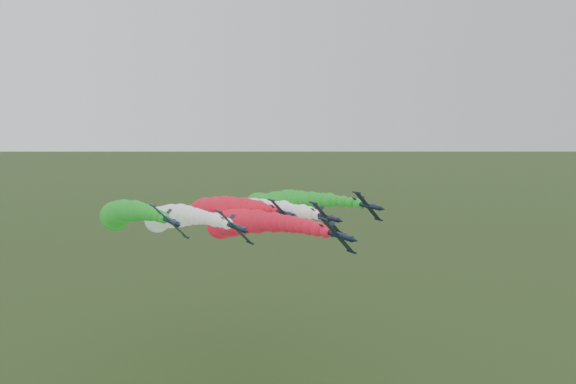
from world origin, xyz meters
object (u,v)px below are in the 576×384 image
jet_lead (239,223)px  jet_inner_left (169,218)px  jet_inner_right (240,211)px  jet_outer_left (122,213)px  jet_outer_right (275,203)px  jet_trail (215,208)px

jet_lead → jet_inner_left: bearing=131.9°
jet_inner_right → jet_outer_left: 29.22m
jet_outer_right → jet_outer_left: bearing=174.7°
jet_outer_left → jet_outer_right: jet_outer_left is taller
jet_inner_left → jet_inner_right: size_ratio=0.99×
jet_inner_left → jet_trail: jet_inner_left is taller
jet_trail → jet_lead: bearing=-102.1°
jet_lead → jet_inner_left: size_ratio=1.00×
jet_inner_left → jet_outer_right: size_ratio=0.99×
jet_lead → jet_outer_right: (19.57, 17.09, 0.74)m
jet_inner_left → jet_trail: size_ratio=1.00×
jet_inner_left → jet_outer_right: bearing=6.8°
jet_inner_left → jet_trail: 21.86m
jet_inner_right → jet_outer_right: 12.51m
jet_inner_left → jet_outer_right: 31.76m
jet_outer_left → jet_outer_right: size_ratio=1.00×
jet_inner_left → jet_trail: (17.61, 12.89, -1.19)m
jet_outer_right → jet_trail: 16.73m
jet_trail → jet_outer_right: bearing=-33.3°
jet_outer_right → jet_trail: size_ratio=1.01×
jet_lead → jet_trail: jet_lead is taller
jet_lead → jet_inner_left: (-11.96, 13.34, 0.35)m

